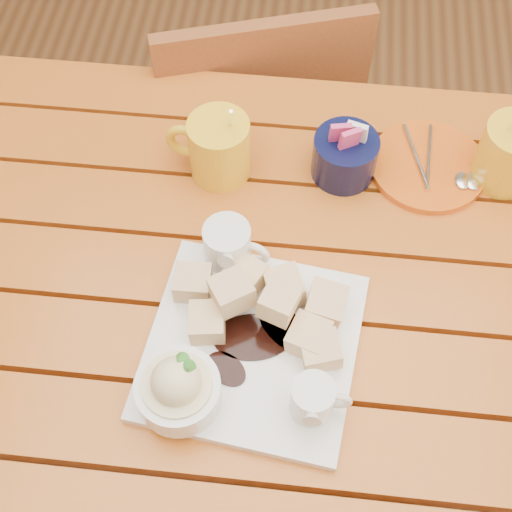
# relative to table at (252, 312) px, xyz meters

# --- Properties ---
(ground) EXTENTS (5.00, 5.00, 0.00)m
(ground) POSITION_rel_table_xyz_m (0.00, -0.00, -0.64)
(ground) COLOR #5B331A
(ground) RESTS_ON ground
(table) EXTENTS (1.20, 0.79, 0.75)m
(table) POSITION_rel_table_xyz_m (0.00, 0.00, 0.00)
(table) COLOR #994213
(table) RESTS_ON ground
(dessert_plate) EXTENTS (0.30, 0.30, 0.11)m
(dessert_plate) POSITION_rel_table_xyz_m (-0.00, -0.13, 0.14)
(dessert_plate) COLOR white
(dessert_plate) RESTS_ON table
(coffee_mug_left) EXTENTS (0.13, 0.09, 0.15)m
(coffee_mug_left) POSITION_rel_table_xyz_m (-0.07, 0.19, 0.16)
(coffee_mug_left) COLOR yellow
(coffee_mug_left) RESTS_ON table
(coffee_mug_right) EXTENTS (0.13, 0.09, 0.16)m
(coffee_mug_right) POSITION_rel_table_xyz_m (0.36, 0.22, 0.16)
(coffee_mug_right) COLOR yellow
(coffee_mug_right) RESTS_ON table
(cream_pitcher) EXTENTS (0.10, 0.08, 0.08)m
(cream_pitcher) POSITION_rel_table_xyz_m (-0.03, 0.02, 0.15)
(cream_pitcher) COLOR white
(cream_pitcher) RESTS_ON table
(sugar_caddy) EXTENTS (0.10, 0.10, 0.11)m
(sugar_caddy) POSITION_rel_table_xyz_m (0.12, 0.20, 0.15)
(sugar_caddy) COLOR black
(sugar_caddy) RESTS_ON table
(orange_saucer) EXTENTS (0.18, 0.18, 0.02)m
(orange_saucer) POSITION_rel_table_xyz_m (0.25, 0.22, 0.11)
(orange_saucer) COLOR #DA5912
(orange_saucer) RESTS_ON table
(chair_far) EXTENTS (0.49, 0.49, 0.82)m
(chair_far) POSITION_rel_table_xyz_m (-0.06, 0.54, -0.18)
(chair_far) COLOR brown
(chair_far) RESTS_ON ground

